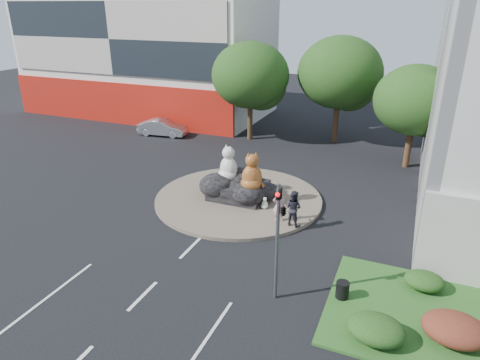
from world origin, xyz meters
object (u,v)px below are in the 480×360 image
(kitten_calico, at_px, (210,190))
(cat_white, at_px, (229,163))
(parked_car, at_px, (163,128))
(cat_tabby, at_px, (252,171))
(pedestrian_pink, at_px, (279,205))
(litter_bin, at_px, (342,290))
(pedestrian_dark, at_px, (293,208))
(kitten_white, at_px, (265,202))

(kitten_calico, bearing_deg, cat_white, 53.44)
(parked_car, bearing_deg, cat_tabby, -137.06)
(cat_white, height_order, parked_car, cat_white)
(kitten_calico, height_order, pedestrian_pink, pedestrian_pink)
(kitten_calico, xyz_separation_m, parked_car, (-10.03, 10.65, 0.10))
(cat_white, relative_size, parked_car, 0.50)
(cat_white, xyz_separation_m, kitten_calico, (-0.84, -0.93, -1.58))
(cat_white, height_order, pedestrian_pink, cat_white)
(cat_tabby, relative_size, litter_bin, 3.18)
(cat_tabby, distance_m, parked_car, 16.48)
(kitten_calico, bearing_deg, litter_bin, -29.83)
(cat_white, distance_m, pedestrian_pink, 4.63)
(kitten_calico, distance_m, pedestrian_pink, 4.94)
(pedestrian_pink, height_order, pedestrian_dark, pedestrian_dark)
(kitten_white, relative_size, parked_car, 0.16)
(cat_tabby, bearing_deg, pedestrian_pink, -67.07)
(kitten_white, xyz_separation_m, litter_bin, (5.52, -6.25, -0.08))
(pedestrian_dark, bearing_deg, cat_white, -12.63)
(litter_bin, bearing_deg, cat_tabby, 134.37)
(cat_white, height_order, pedestrian_dark, cat_white)
(kitten_white, bearing_deg, cat_tabby, 152.67)
(cat_white, height_order, kitten_calico, cat_white)
(cat_tabby, xyz_separation_m, pedestrian_dark, (2.96, -1.64, -1.04))
(kitten_calico, relative_size, kitten_white, 1.22)
(kitten_calico, distance_m, kitten_white, 3.57)
(litter_bin, bearing_deg, pedestrian_pink, 130.18)
(kitten_white, distance_m, pedestrian_dark, 2.48)
(cat_tabby, relative_size, kitten_calico, 2.58)
(pedestrian_pink, relative_size, parked_car, 0.41)
(cat_white, xyz_separation_m, pedestrian_pink, (3.92, -2.21, -1.11))
(parked_car, bearing_deg, litter_bin, -139.24)
(kitten_white, height_order, pedestrian_pink, pedestrian_pink)
(pedestrian_dark, bearing_deg, kitten_white, -18.62)
(cat_tabby, bearing_deg, cat_white, 125.17)
(pedestrian_pink, distance_m, litter_bin, 6.74)
(kitten_calico, relative_size, parked_car, 0.20)
(cat_tabby, bearing_deg, parked_car, 108.05)
(pedestrian_dark, bearing_deg, kitten_calico, -0.55)
(pedestrian_pink, xyz_separation_m, parked_car, (-14.78, 11.93, -0.37))
(parked_car, xyz_separation_m, litter_bin, (19.11, -17.05, -0.26))
(litter_bin, bearing_deg, parked_car, 138.25)
(cat_tabby, height_order, litter_bin, cat_tabby)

